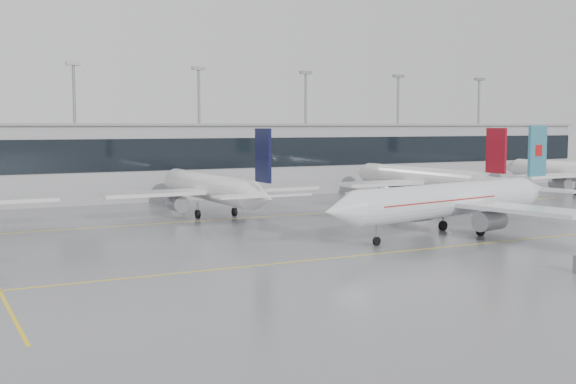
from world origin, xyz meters
TOP-DOWN VIEW (x-y plane):
  - ground at (0.00, 0.00)m, footprint 320.00×320.00m
  - taxi_line_main at (0.00, 0.00)m, footprint 120.00×0.25m
  - taxi_line_north at (0.00, 30.00)m, footprint 120.00×0.25m
  - terminal at (0.00, 62.00)m, footprint 180.00×15.00m
  - terminal_glass at (0.00, 54.45)m, footprint 180.00×0.20m
  - terminal_roof at (0.00, 62.00)m, footprint 182.00×16.00m
  - light_masts at (0.00, 68.00)m, footprint 156.40×1.00m
  - air_canada_jet at (17.93, 6.34)m, footprint 37.72×30.87m
  - parked_jet_c at (-0.00, 33.69)m, footprint 29.64×36.96m
  - parked_jet_d at (35.00, 33.69)m, footprint 29.64×36.96m

SIDE VIEW (x-z plane):
  - ground at x=0.00m, z-range 0.00..0.00m
  - taxi_line_main at x=0.00m, z-range 0.00..0.01m
  - taxi_line_north at x=0.00m, z-range 0.00..0.01m
  - parked_jet_c at x=0.00m, z-range -2.15..9.57m
  - parked_jet_d at x=35.00m, z-range -2.15..9.57m
  - air_canada_jet at x=17.93m, z-range -2.19..9.86m
  - terminal at x=0.00m, z-range 0.00..12.00m
  - terminal_glass at x=0.00m, z-range 5.00..10.00m
  - terminal_roof at x=0.00m, z-range 12.00..12.40m
  - light_masts at x=0.00m, z-range 2.04..24.64m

